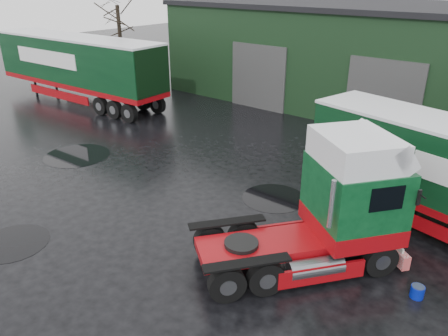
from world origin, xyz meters
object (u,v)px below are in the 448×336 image
Objects in this scene: wash_bucket at (417,292)px; hero_tractor at (296,205)px; tree_back_a at (366,15)px; trailer_left at (79,70)px; tree_left at (119,30)px; warehouse at (423,60)px.

hero_tractor is at bearing -165.10° from wash_bucket.
trailer_left is at bearing -114.06° from tree_back_a.
hero_tractor is at bearing -27.23° from tree_left.
warehouse is 12.90m from tree_back_a.
warehouse is at bearing 134.22° from hero_tractor.
trailer_left is 1.65× the size of tree_left.
warehouse is 3.41× the size of tree_back_a.
trailer_left is 24.66m from tree_back_a.
tree_back_a is (-8.00, 10.00, 1.59)m from warehouse.
tree_left is (-24.86, 10.17, 4.08)m from wash_bucket.
wash_bucket is (5.86, -18.17, -2.99)m from warehouse.
hero_tractor is 0.76× the size of tree_left.
hero_tractor is (2.50, -19.06, -1.15)m from warehouse.
trailer_left is 4.96m from tree_left.
tree_back_a is (-10.50, 29.06, 2.74)m from hero_tractor.
hero_tractor is 21.56m from trailer_left.
tree_back_a is (11.00, 18.00, 0.50)m from tree_left.
tree_left is at bearing -121.43° from tree_back_a.
tree_back_a reaches higher than warehouse.
tree_left reaches higher than hero_tractor.
tree_back_a is at bearing 58.57° from tree_left.
wash_bucket is 31.73m from tree_back_a.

